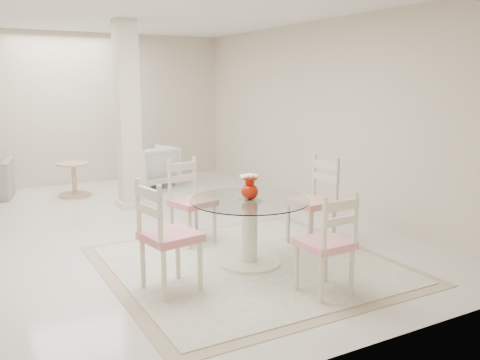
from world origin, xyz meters
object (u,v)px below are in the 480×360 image
red_vase (250,187)px  dining_chair_north (189,195)px  dining_table (250,232)px  side_table (74,181)px  armchair_white (151,166)px  dining_chair_west (163,228)px  dining_chair_south (330,237)px  column (128,116)px  dining_chair_east (316,194)px

red_vase → dining_chair_north: 1.05m
dining_table → side_table: (-0.90, 4.15, -0.10)m
dining_table → armchair_white: 4.36m
dining_chair_west → dining_chair_south: size_ratio=1.09×
dining_chair_south → armchair_white: (0.27, 5.33, -0.18)m
dining_table → red_vase: red_vase is taller
column → dining_chair_west: 3.39m
dining_chair_south → red_vase: bearing=-80.3°
dining_table → dining_chair_north: bearing=102.9°
dining_chair_south → column: bearing=-85.1°
red_vase → dining_chair_south: bearing=-77.8°
dining_table → dining_chair_south: 1.03m
dining_chair_south → armchair_white: size_ratio=1.31×
dining_table → dining_chair_north: (-0.23, 0.99, 0.21)m
column → dining_chair_north: size_ratio=2.52×
dining_chair_north → dining_chair_west: size_ratio=0.96×
dining_chair_south → side_table: dining_chair_south is taller
armchair_white → red_vase: bearing=69.7°
dining_chair_north → dining_chair_west: bearing=-134.8°
dining_chair_east → side_table: size_ratio=2.05×
dining_chair_north → armchair_white: dining_chair_north is taller
side_table → column: bearing=-62.6°
dining_chair_east → armchair_white: dining_chair_east is taller
red_vase → dining_chair_east: (1.00, 0.22, -0.22)m
red_vase → side_table: (-0.90, 4.14, -0.56)m
column → side_table: (-0.59, 1.15, -1.10)m
armchair_white → side_table: armchair_white is taller
dining_chair_south → side_table: 5.27m
dining_chair_east → dining_chair_north: size_ratio=1.04×
dining_table → dining_chair_east: 1.05m
dining_chair_north → dining_chair_south: size_ratio=1.04×
side_table → dining_chair_west: bearing=-91.3°
red_vase → side_table: red_vase is taller
dining_chair_west → armchair_white: dining_chair_west is taller
dining_chair_west → side_table: dining_chair_west is taller
column → dining_chair_west: bearing=-102.1°
red_vase → dining_table: bearing=-95.7°
dining_table → dining_chair_south: bearing=-77.8°
dining_chair_north → side_table: bearing=89.5°
dining_chair_west → dining_chair_north: bearing=-42.3°
column → dining_table: size_ratio=2.27×
dining_chair_east → dining_chair_west: (-2.00, -0.45, 0.00)m
dining_table → side_table: bearing=102.2°
dining_chair_east → armchair_white: 4.15m
column → dining_chair_south: (0.52, -3.99, -0.81)m
column → dining_chair_north: column is taller
side_table → dining_chair_north: bearing=-78.0°
dining_table → dining_chair_east: (1.00, 0.22, 0.24)m
dining_chair_west → side_table: (0.10, 4.37, -0.34)m
column → dining_table: bearing=-84.2°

